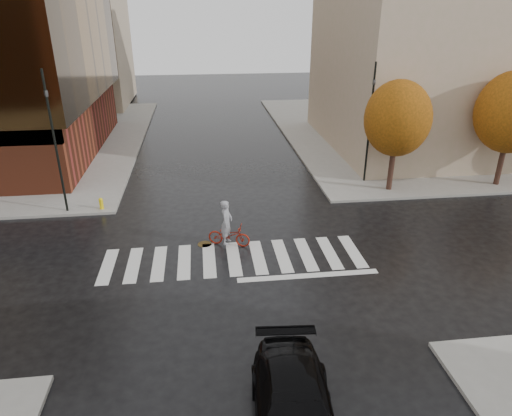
{
  "coord_description": "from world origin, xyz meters",
  "views": [
    {
      "loc": [
        -1.19,
        -17.21,
        10.41
      ],
      "look_at": [
        1.12,
        1.45,
        2.0
      ],
      "focal_mm": 32.0,
      "sensor_mm": 36.0,
      "label": 1
    }
  ],
  "objects": [
    {
      "name": "ground",
      "position": [
        0.0,
        0.0,
        0.0
      ],
      "size": [
        120.0,
        120.0,
        0.0
      ],
      "primitive_type": "plane",
      "color": "black",
      "rests_on": "ground"
    },
    {
      "name": "sidewalk_ne",
      "position": [
        21.0,
        21.0,
        0.07
      ],
      "size": [
        30.0,
        30.0,
        0.15
      ],
      "primitive_type": "cube",
      "color": "gray",
      "rests_on": "ground"
    },
    {
      "name": "crosswalk",
      "position": [
        0.0,
        0.5,
        0.01
      ],
      "size": [
        12.0,
        3.0,
        0.01
      ],
      "primitive_type": "cube",
      "color": "silver",
      "rests_on": "ground"
    },
    {
      "name": "building_ne_tan",
      "position": [
        17.0,
        17.0,
        9.15
      ],
      "size": [
        16.0,
        16.0,
        18.0
      ],
      "primitive_type": "cube",
      "color": "tan",
      "rests_on": "sidewalk_ne"
    },
    {
      "name": "building_nw_far",
      "position": [
        -16.0,
        37.0,
        10.15
      ],
      "size": [
        14.0,
        12.0,
        20.0
      ],
      "primitive_type": "cube",
      "color": "tan",
      "rests_on": "sidewalk_nw"
    },
    {
      "name": "tree_ne_a",
      "position": [
        10.0,
        7.4,
        4.46
      ],
      "size": [
        3.8,
        3.8,
        6.5
      ],
      "color": "#321E16",
      "rests_on": "sidewalk_ne"
    },
    {
      "name": "tree_ne_b",
      "position": [
        17.0,
        7.4,
        4.62
      ],
      "size": [
        4.2,
        4.2,
        6.89
      ],
      "color": "#321E16",
      "rests_on": "sidewalk_ne"
    },
    {
      "name": "sedan",
      "position": [
        0.86,
        -8.86,
        0.77
      ],
      "size": [
        2.58,
        5.48,
        1.54
      ],
      "primitive_type": "imported",
      "rotation": [
        0.0,
        0.0,
        -0.08
      ],
      "color": "black",
      "rests_on": "ground"
    },
    {
      "name": "cyclist",
      "position": [
        -0.15,
        1.78,
        0.78
      ],
      "size": [
        2.12,
        1.33,
        2.28
      ],
      "rotation": [
        0.0,
        0.0,
        1.23
      ],
      "color": "maroon",
      "rests_on": "ground"
    },
    {
      "name": "traffic_light_nw",
      "position": [
        -8.61,
        6.48,
        4.42
      ],
      "size": [
        0.23,
        0.21,
        7.46
      ],
      "rotation": [
        0.0,
        0.0,
        -1.16
      ],
      "color": "black",
      "rests_on": "sidewalk_nw"
    },
    {
      "name": "traffic_light_ne",
      "position": [
        9.0,
        9.0,
        4.29
      ],
      "size": [
        0.15,
        0.19,
        7.27
      ],
      "rotation": [
        0.0,
        0.0,
        3.17
      ],
      "color": "black",
      "rests_on": "sidewalk_ne"
    },
    {
      "name": "fire_hydrant",
      "position": [
        -6.79,
        6.5,
        0.5
      ],
      "size": [
        0.23,
        0.23,
        0.64
      ],
      "color": "yellow",
      "rests_on": "sidewalk_nw"
    },
    {
      "name": "manhole",
      "position": [
        -1.27,
        2.0,
        0.01
      ],
      "size": [
        0.78,
        0.78,
        0.01
      ],
      "primitive_type": "cylinder",
      "rotation": [
        0.0,
        0.0,
        0.2
      ],
      "color": "#513E1C",
      "rests_on": "ground"
    }
  ]
}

